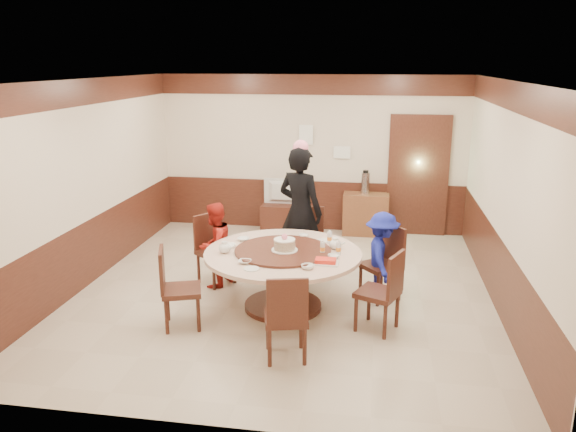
% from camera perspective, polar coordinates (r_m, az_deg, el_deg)
% --- Properties ---
extents(room, '(6.00, 6.04, 2.84)m').
position_cam_1_polar(room, '(7.39, -0.31, 0.17)').
color(room, beige).
rests_on(room, ground).
extents(banquet_table, '(1.95, 1.95, 0.78)m').
position_cam_1_polar(banquet_table, '(7.03, -0.52, -5.32)').
color(banquet_table, '#411D14').
rests_on(banquet_table, ground).
extents(chair_0, '(0.62, 0.62, 0.97)m').
position_cam_1_polar(chair_0, '(7.50, 9.48, -6.05)').
color(chair_0, '#411D14').
rests_on(chair_0, ground).
extents(chair_1, '(0.45, 0.46, 0.97)m').
position_cam_1_polar(chair_1, '(8.25, 2.06, -3.80)').
color(chair_1, '#411D14').
rests_on(chair_1, ground).
extents(chair_2, '(0.62, 0.62, 0.97)m').
position_cam_1_polar(chair_2, '(7.97, -7.38, -4.65)').
color(chair_2, '#411D14').
rests_on(chair_2, ground).
extents(chair_3, '(0.57, 0.56, 0.97)m').
position_cam_1_polar(chair_3, '(6.77, -10.89, -8.58)').
color(chair_3, '#411D14').
rests_on(chair_3, ground).
extents(chair_4, '(0.53, 0.54, 0.97)m').
position_cam_1_polar(chair_4, '(5.98, -0.20, -11.66)').
color(chair_4, '#411D14').
rests_on(chair_4, ground).
extents(chair_5, '(0.58, 0.58, 0.97)m').
position_cam_1_polar(chair_5, '(6.65, 9.21, -8.95)').
color(chair_5, '#411D14').
rests_on(chair_5, ground).
extents(person_standing, '(0.81, 0.69, 1.89)m').
position_cam_1_polar(person_standing, '(8.03, 1.26, 0.43)').
color(person_standing, black).
rests_on(person_standing, ground).
extents(person_red, '(0.63, 0.70, 1.18)m').
position_cam_1_polar(person_red, '(7.77, -7.43, -2.94)').
color(person_red, '#B02017').
rests_on(person_red, ground).
extents(person_blue, '(0.51, 0.80, 1.18)m').
position_cam_1_polar(person_blue, '(7.37, 9.50, -4.10)').
color(person_blue, navy).
rests_on(person_blue, ground).
extents(birthday_cake, '(0.33, 0.33, 0.21)m').
position_cam_1_polar(birthday_cake, '(6.89, -0.36, -2.92)').
color(birthday_cake, white).
rests_on(birthday_cake, banquet_table).
extents(teapot_left, '(0.17, 0.15, 0.13)m').
position_cam_1_polar(teapot_left, '(6.95, -6.44, -3.26)').
color(teapot_left, white).
rests_on(teapot_left, banquet_table).
extents(teapot_right, '(0.17, 0.15, 0.13)m').
position_cam_1_polar(teapot_right, '(7.07, 4.82, -2.89)').
color(teapot_right, white).
rests_on(teapot_right, banquet_table).
extents(bowl_0, '(0.15, 0.15, 0.04)m').
position_cam_1_polar(bowl_0, '(7.40, -4.54, -2.36)').
color(bowl_0, white).
rests_on(bowl_0, banquet_table).
extents(bowl_1, '(0.15, 0.15, 0.05)m').
position_cam_1_polar(bowl_1, '(6.40, 2.01, -5.17)').
color(bowl_1, white).
rests_on(bowl_1, banquet_table).
extents(bowl_2, '(0.15, 0.15, 0.04)m').
position_cam_1_polar(bowl_2, '(6.59, -4.41, -4.65)').
color(bowl_2, white).
rests_on(bowl_2, banquet_table).
extents(bowl_3, '(0.15, 0.15, 0.05)m').
position_cam_1_polar(bowl_3, '(6.75, 4.66, -4.13)').
color(bowl_3, white).
rests_on(bowl_3, banquet_table).
extents(bowl_4, '(0.16, 0.16, 0.04)m').
position_cam_1_polar(bowl_4, '(7.16, -5.99, -3.02)').
color(bowl_4, white).
rests_on(bowl_4, banquet_table).
extents(bowl_5, '(0.13, 0.13, 0.04)m').
position_cam_1_polar(bowl_5, '(7.51, 1.60, -2.03)').
color(bowl_5, white).
rests_on(bowl_5, banquet_table).
extents(saucer_near, '(0.18, 0.18, 0.01)m').
position_cam_1_polar(saucer_near, '(6.40, -3.73, -5.37)').
color(saucer_near, white).
rests_on(saucer_near, banquet_table).
extents(saucer_far, '(0.18, 0.18, 0.01)m').
position_cam_1_polar(saucer_far, '(7.37, 3.58, -2.52)').
color(saucer_far, white).
rests_on(saucer_far, banquet_table).
extents(shrimp_platter, '(0.30, 0.20, 0.06)m').
position_cam_1_polar(shrimp_platter, '(6.56, 3.84, -4.65)').
color(shrimp_platter, white).
rests_on(shrimp_platter, banquet_table).
extents(bottle_0, '(0.06, 0.06, 0.16)m').
position_cam_1_polar(bottle_0, '(6.85, 3.53, -3.27)').
color(bottle_0, silver).
rests_on(bottle_0, banquet_table).
extents(bottle_1, '(0.06, 0.06, 0.16)m').
position_cam_1_polar(bottle_1, '(6.86, 5.15, -3.30)').
color(bottle_1, silver).
rests_on(bottle_1, banquet_table).
extents(bottle_2, '(0.06, 0.06, 0.16)m').
position_cam_1_polar(bottle_2, '(7.25, 4.24, -2.22)').
color(bottle_2, silver).
rests_on(bottle_2, banquet_table).
extents(tv_stand, '(0.85, 0.45, 0.50)m').
position_cam_1_polar(tv_stand, '(10.28, -0.28, -0.17)').
color(tv_stand, '#411D14').
rests_on(tv_stand, ground).
extents(television, '(0.80, 0.11, 0.46)m').
position_cam_1_polar(television, '(10.16, -0.29, 2.44)').
color(television, gray).
rests_on(television, tv_stand).
extents(side_cabinet, '(0.80, 0.40, 0.75)m').
position_cam_1_polar(side_cabinet, '(10.15, 7.89, 0.20)').
color(side_cabinet, brown).
rests_on(side_cabinet, ground).
extents(thermos, '(0.15, 0.15, 0.38)m').
position_cam_1_polar(thermos, '(10.01, 7.86, 3.32)').
color(thermos, silver).
rests_on(thermos, side_cabinet).
extents(notice_left, '(0.25, 0.00, 0.35)m').
position_cam_1_polar(notice_left, '(10.13, 1.84, 8.25)').
color(notice_left, white).
rests_on(notice_left, room).
extents(notice_right, '(0.30, 0.00, 0.22)m').
position_cam_1_polar(notice_right, '(10.11, 5.50, 6.45)').
color(notice_right, white).
rests_on(notice_right, room).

